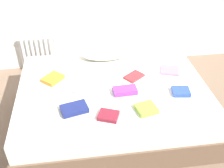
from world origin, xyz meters
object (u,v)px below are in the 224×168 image
Objects in this scene: pillow at (106,53)px; textbook_blue at (181,92)px; textbook_lime at (146,109)px; textbook_pink at (170,70)px; textbook_white at (76,88)px; textbook_purple at (125,91)px; textbook_maroon at (108,116)px; textbook_navy at (74,109)px; radiator at (40,51)px; bed at (113,104)px; textbook_orange at (53,79)px; textbook_red at (134,76)px.

pillow reaches higher than textbook_blue.
textbook_lime reaches higher than textbook_pink.
textbook_purple is at bearing 29.47° from textbook_white.
textbook_purple is 0.66m from textbook_pink.
textbook_navy is at bearing 177.97° from textbook_maroon.
textbook_white is at bearing -67.87° from radiator.
pillow is 3.24× the size of textbook_lime.
textbook_blue reaches higher than textbook_maroon.
textbook_white is at bearing 132.22° from textbook_lime.
radiator reaches higher than bed.
pillow reaches higher than textbook_white.
radiator reaches higher than textbook_white.
textbook_pink is (1.06, 0.19, -0.00)m from textbook_white.
textbook_orange reaches higher than textbook_white.
textbook_maroon reaches higher than textbook_pink.
pillow is 2.93× the size of textbook_pink.
textbook_red is (0.63, 0.12, -0.00)m from textbook_white.
textbook_blue is (1.04, -0.22, 0.01)m from textbook_white.
textbook_lime is (0.15, -0.30, -0.00)m from textbook_purple.
textbook_purple is (0.98, -1.34, 0.21)m from radiator.
textbook_lime is 0.90× the size of textbook_pink.
textbook_pink is 1.12× the size of textbook_maroon.
textbook_purple is at bearing -53.95° from radiator.
textbook_orange is (-0.63, 0.18, 0.28)m from bed.
textbook_maroon is (0.30, -0.13, -0.00)m from textbook_navy.
pillow is at bearing -16.71° from textbook_orange.
textbook_lime reaches higher than textbook_maroon.
radiator is at bearing 145.17° from textbook_blue.
textbook_blue is 0.86× the size of textbook_pink.
textbook_red is at bearing 20.76° from textbook_navy.
textbook_blue is 0.46m from textbook_lime.
textbook_maroon is (-0.77, -0.25, -0.00)m from textbook_blue.
textbook_blue reaches higher than textbook_white.
textbook_red is 0.43m from textbook_pink.
textbook_white is at bearing 176.28° from textbook_blue.
bed is 0.56m from textbook_maroon.
textbook_purple is at bearing -157.22° from textbook_red.
radiator is 2.72× the size of textbook_lime.
bed is at bearing -89.84° from pillow.
textbook_red is at bearing 76.42° from textbook_lime.
bed is at bearing -54.01° from radiator.
pillow reaches higher than textbook_purple.
textbook_lime is (1.12, -1.64, 0.21)m from radiator.
textbook_orange is at bearing 98.22° from textbook_navy.
textbook_lime is at bearing 28.08° from textbook_maroon.
textbook_red is at bearing 24.39° from bed.
radiator is 2.25× the size of textbook_white.
textbook_blue reaches higher than textbook_red.
bed is at bearing 26.20° from textbook_navy.
textbook_pink is (0.57, 0.32, -0.01)m from textbook_purple.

